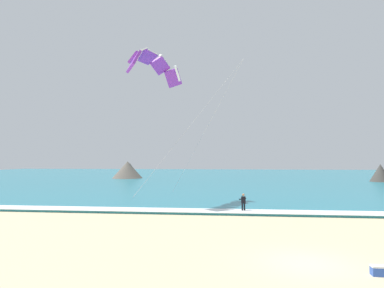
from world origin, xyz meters
name	(u,v)px	position (x,y,z in m)	size (l,w,h in m)	color
ground_plane	(307,264)	(0.00, 0.00, 0.00)	(200.00, 200.00, 0.00)	beige
sea	(241,177)	(0.00, 72.28, 0.10)	(200.00, 120.00, 0.20)	teal
surf_foam	(270,212)	(0.00, 13.28, 0.22)	(200.00, 2.29, 0.04)	white
surfboard	(243,213)	(-2.17, 13.64, 0.03)	(0.92, 1.46, 0.09)	#239EC6
kitesurfer	(243,202)	(-2.18, 13.65, 0.94)	(0.64, 0.64, 1.69)	black
kite_primary	(152,64)	(-11.16, 17.25, 14.43)	(11.07, 8.26, 14.57)	purple
headland_left	(128,171)	(-26.99, 60.88, 1.87)	(7.48, 7.48, 4.19)	#56514C
cooler_box	(379,271)	(2.50, -1.27, 0.20)	(0.58, 0.38, 0.40)	#2D51B2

